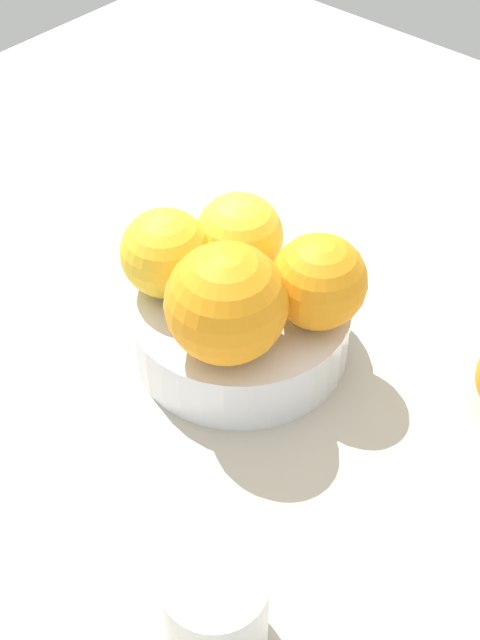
% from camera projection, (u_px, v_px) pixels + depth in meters
% --- Properties ---
extents(ground_plane, '(1.10, 1.10, 0.02)m').
position_uv_depth(ground_plane, '(240.00, 355.00, 0.69)').
color(ground_plane, '#BCB29E').
extents(fruit_bowl, '(0.17, 0.17, 0.05)m').
position_uv_depth(fruit_bowl, '(240.00, 326.00, 0.67)').
color(fruit_bowl, silver).
rests_on(fruit_bowl, ground_plane).
extents(orange_in_bowl_0, '(0.09, 0.09, 0.09)m').
position_uv_depth(orange_in_bowl_0, '(226.00, 304.00, 0.59)').
color(orange_in_bowl_0, orange).
rests_on(orange_in_bowl_0, fruit_bowl).
extents(orange_in_bowl_1, '(0.07, 0.07, 0.07)m').
position_uv_depth(orange_in_bowl_1, '(239.00, 236.00, 0.65)').
color(orange_in_bowl_1, yellow).
rests_on(orange_in_bowl_1, fruit_bowl).
extents(orange_in_bowl_2, '(0.07, 0.07, 0.07)m').
position_uv_depth(orange_in_bowl_2, '(166.00, 253.00, 0.64)').
color(orange_in_bowl_2, yellow).
rests_on(orange_in_bowl_2, fruit_bowl).
extents(orange_in_bowl_3, '(0.07, 0.07, 0.07)m').
position_uv_depth(orange_in_bowl_3, '(319.00, 282.00, 0.61)').
color(orange_in_bowl_3, orange).
rests_on(orange_in_bowl_3, fruit_bowl).
extents(ceramic_cup, '(0.06, 0.06, 0.07)m').
position_uv_depth(ceramic_cup, '(216.00, 610.00, 0.49)').
color(ceramic_cup, white).
rests_on(ceramic_cup, ground_plane).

